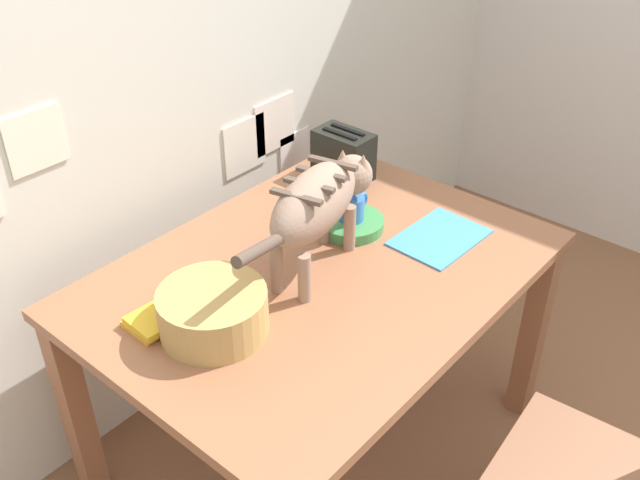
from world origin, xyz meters
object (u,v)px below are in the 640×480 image
(magazine, at_px, (440,237))
(book_stack, at_px, (162,316))
(dining_table, at_px, (320,293))
(coffee_mug, at_px, (352,207))
(cat, at_px, (320,201))
(wicker_basket, at_px, (213,311))
(toaster, at_px, (343,155))
(saucer_bowl, at_px, (351,224))

(magazine, relative_size, book_stack, 1.62)
(dining_table, height_order, coffee_mug, coffee_mug)
(cat, height_order, magazine, cat)
(wicker_basket, bearing_deg, toaster, 17.18)
(cat, relative_size, saucer_bowl, 3.29)
(book_stack, bearing_deg, dining_table, -20.22)
(cat, distance_m, wicker_basket, 0.43)
(cat, relative_size, coffee_mug, 5.62)
(magazine, bearing_deg, saucer_bowl, 120.77)
(magazine, distance_m, wicker_basket, 0.77)
(cat, height_order, saucer_bowl, cat)
(saucer_bowl, distance_m, toaster, 0.34)
(dining_table, bearing_deg, book_stack, 159.78)
(saucer_bowl, bearing_deg, coffee_mug, 0.00)
(magazine, bearing_deg, wicker_basket, 166.29)
(magazine, bearing_deg, cat, 152.11)
(book_stack, bearing_deg, wicker_basket, -63.07)
(book_stack, bearing_deg, coffee_mug, -8.15)
(dining_table, bearing_deg, magazine, -26.07)
(cat, bearing_deg, coffee_mug, 89.79)
(saucer_bowl, height_order, magazine, saucer_bowl)
(magazine, relative_size, toaster, 1.44)
(dining_table, xyz_separation_m, magazine, (0.36, -0.18, 0.09))
(cat, height_order, coffee_mug, cat)
(coffee_mug, bearing_deg, magazine, -62.07)
(cat, xyz_separation_m, book_stack, (-0.46, 0.14, -0.19))
(cat, xyz_separation_m, magazine, (0.34, -0.20, -0.21))
(cat, bearing_deg, toaster, 108.69)
(toaster, bearing_deg, dining_table, -147.93)
(magazine, height_order, book_stack, book_stack)
(saucer_bowl, distance_m, coffee_mug, 0.06)
(coffee_mug, xyz_separation_m, magazine, (0.13, -0.24, -0.07))
(saucer_bowl, xyz_separation_m, wicker_basket, (-0.60, -0.03, 0.04))
(coffee_mug, bearing_deg, toaster, 43.52)
(coffee_mug, height_order, magazine, coffee_mug)
(toaster, bearing_deg, book_stack, -171.71)
(book_stack, xyz_separation_m, toaster, (0.92, 0.13, 0.07))
(coffee_mug, bearing_deg, saucer_bowl, 180.00)
(dining_table, height_order, cat, cat)
(coffee_mug, height_order, toaster, toaster)
(coffee_mug, relative_size, magazine, 0.42)
(cat, bearing_deg, dining_table, -60.24)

